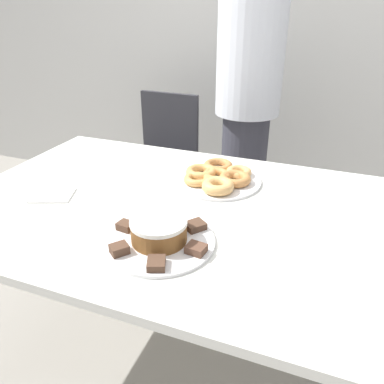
{
  "coord_description": "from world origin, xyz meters",
  "views": [
    {
      "loc": [
        0.45,
        -1.05,
        1.38
      ],
      "look_at": [
        0.05,
        -0.0,
        0.81
      ],
      "focal_mm": 35.0,
      "sensor_mm": 36.0,
      "label": 1
    }
  ],
  "objects_px": {
    "office_chair_left": "(161,169)",
    "plate_cake": "(159,242)",
    "plate_donuts": "(216,180)",
    "napkin": "(53,195)",
    "frosted_cake": "(159,230)",
    "person_standing": "(247,104)"
  },
  "relations": [
    {
      "from": "office_chair_left",
      "to": "frosted_cake",
      "type": "xyz_separation_m",
      "value": [
        0.58,
        -1.22,
        0.39
      ]
    },
    {
      "from": "person_standing",
      "to": "plate_cake",
      "type": "xyz_separation_m",
      "value": [
        0.04,
        -1.22,
        -0.13
      ]
    },
    {
      "from": "office_chair_left",
      "to": "plate_cake",
      "type": "xyz_separation_m",
      "value": [
        0.58,
        -1.22,
        0.35
      ]
    },
    {
      "from": "plate_cake",
      "to": "napkin",
      "type": "xyz_separation_m",
      "value": [
        -0.49,
        0.13,
        -0.0
      ]
    },
    {
      "from": "person_standing",
      "to": "plate_donuts",
      "type": "height_order",
      "value": "person_standing"
    },
    {
      "from": "napkin",
      "to": "frosted_cake",
      "type": "bearing_deg",
      "value": -14.97
    },
    {
      "from": "person_standing",
      "to": "plate_donuts",
      "type": "xyz_separation_m",
      "value": [
        0.06,
        -0.75,
        -0.13
      ]
    },
    {
      "from": "frosted_cake",
      "to": "napkin",
      "type": "xyz_separation_m",
      "value": [
        -0.49,
        0.13,
        -0.04
      ]
    },
    {
      "from": "frosted_cake",
      "to": "napkin",
      "type": "relative_size",
      "value": 0.94
    },
    {
      "from": "office_chair_left",
      "to": "napkin",
      "type": "bearing_deg",
      "value": -83.55
    },
    {
      "from": "person_standing",
      "to": "office_chair_left",
      "type": "relative_size",
      "value": 1.92
    },
    {
      "from": "office_chair_left",
      "to": "plate_cake",
      "type": "bearing_deg",
      "value": -62.69
    },
    {
      "from": "person_standing",
      "to": "plate_donuts",
      "type": "bearing_deg",
      "value": -85.18
    },
    {
      "from": "frosted_cake",
      "to": "plate_donuts",
      "type": "bearing_deg",
      "value": 86.82
    },
    {
      "from": "frosted_cake",
      "to": "plate_cake",
      "type": "bearing_deg",
      "value": 63.43
    },
    {
      "from": "office_chair_left",
      "to": "plate_donuts",
      "type": "height_order",
      "value": "office_chair_left"
    },
    {
      "from": "person_standing",
      "to": "plate_cake",
      "type": "distance_m",
      "value": 1.23
    },
    {
      "from": "plate_donuts",
      "to": "frosted_cake",
      "type": "relative_size",
      "value": 2.13
    },
    {
      "from": "plate_cake",
      "to": "frosted_cake",
      "type": "bearing_deg",
      "value": -116.57
    },
    {
      "from": "plate_cake",
      "to": "frosted_cake",
      "type": "xyz_separation_m",
      "value": [
        -0.0,
        -0.0,
        0.04
      ]
    },
    {
      "from": "plate_cake",
      "to": "plate_donuts",
      "type": "distance_m",
      "value": 0.47
    },
    {
      "from": "plate_cake",
      "to": "plate_donuts",
      "type": "xyz_separation_m",
      "value": [
        0.03,
        0.47,
        0.0
      ]
    }
  ]
}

